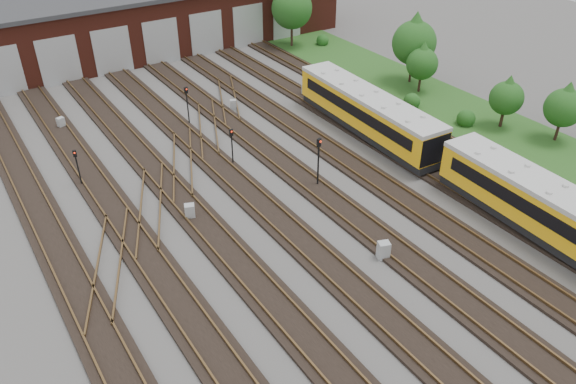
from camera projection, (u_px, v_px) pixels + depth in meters
ground at (350, 248)px, 32.07m from camera, size 120.00×120.00×0.00m
track_network at (341, 243)px, 32.35m from camera, size 30.40×70.00×0.33m
maintenance_shed at (111, 22)px, 58.29m from camera, size 51.00×12.50×6.35m
grass_verge at (451, 109)px, 47.81m from camera, size 8.00×55.00×0.05m
metro_train at (551, 212)px, 31.80m from camera, size 3.36×46.93×3.06m
signal_mast_0 at (77, 163)px, 36.74m from camera, size 0.25×0.23×2.69m
signal_mast_1 at (232, 142)px, 39.07m from camera, size 0.26×0.24×2.79m
signal_mast_2 at (187, 101)px, 44.28m from camera, size 0.28×0.26×3.24m
signal_mast_3 at (319, 156)px, 36.39m from camera, size 0.33×0.31×3.57m
relay_cabinet_0 at (190, 212)px, 34.24m from camera, size 0.75×0.70×1.01m
relay_cabinet_1 at (61, 123)px, 44.67m from camera, size 0.64×0.58×0.90m
relay_cabinet_2 at (383, 250)px, 31.07m from camera, size 0.78×0.72×1.06m
relay_cabinet_3 at (233, 105)px, 47.64m from camera, size 0.65×0.61×0.87m
relay_cabinet_4 at (306, 90)px, 50.13m from camera, size 0.73×0.66×1.03m
tree_0 at (292, 3)px, 59.23m from camera, size 4.34×4.34×7.19m
tree_1 at (423, 60)px, 49.43m from camera, size 2.81×2.81×4.65m
tree_2 at (415, 37)px, 50.67m from camera, size 4.01×4.01×6.65m
tree_3 at (507, 94)px, 43.56m from camera, size 2.64×2.64×4.38m
tree_4 at (565, 103)px, 41.44m from camera, size 2.90×2.90×4.81m
bush_0 at (466, 116)px, 45.00m from camera, size 1.49×1.49×1.49m
bush_1 at (412, 99)px, 47.89m from camera, size 1.45×1.45×1.45m
bush_2 at (323, 39)px, 61.74m from camera, size 1.36×1.36×1.36m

